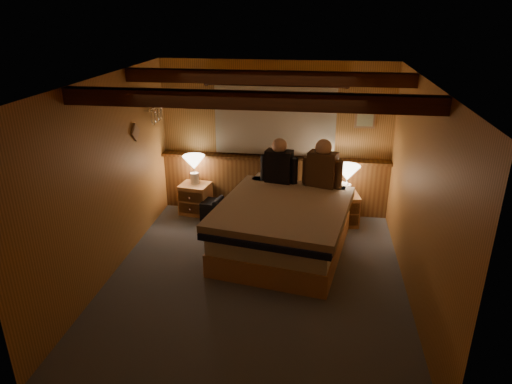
% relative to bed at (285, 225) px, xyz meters
% --- Properties ---
extents(floor, '(4.20, 4.20, 0.00)m').
position_rel_bed_xyz_m(floor, '(-0.28, -0.76, -0.37)').
color(floor, '#474D55').
rests_on(floor, ground).
extents(ceiling, '(4.20, 4.20, 0.00)m').
position_rel_bed_xyz_m(ceiling, '(-0.28, -0.76, 2.03)').
color(ceiling, '#E1A454').
rests_on(ceiling, wall_back).
extents(wall_back, '(3.60, 0.00, 3.60)m').
position_rel_bed_xyz_m(wall_back, '(-0.28, 1.34, 0.83)').
color(wall_back, '#C38746').
rests_on(wall_back, floor).
extents(wall_left, '(0.00, 4.20, 4.20)m').
position_rel_bed_xyz_m(wall_left, '(-2.08, -0.76, 0.83)').
color(wall_left, '#C38746').
rests_on(wall_left, floor).
extents(wall_right, '(0.00, 4.20, 4.20)m').
position_rel_bed_xyz_m(wall_right, '(1.52, -0.76, 0.83)').
color(wall_right, '#C38746').
rests_on(wall_right, floor).
extents(wall_front, '(3.60, 0.00, 3.60)m').
position_rel_bed_xyz_m(wall_front, '(-0.28, -2.86, 0.83)').
color(wall_front, '#C38746').
rests_on(wall_front, floor).
extents(wainscot, '(3.60, 0.23, 0.94)m').
position_rel_bed_xyz_m(wainscot, '(-0.28, 1.28, 0.11)').
color(wainscot, brown).
rests_on(wainscot, wall_back).
extents(curtain_window, '(2.18, 0.09, 1.11)m').
position_rel_bed_xyz_m(curtain_window, '(-0.28, 1.27, 1.15)').
color(curtain_window, '#4B2312').
rests_on(curtain_window, wall_back).
extents(ceiling_beams, '(3.60, 1.65, 0.16)m').
position_rel_bed_xyz_m(ceiling_beams, '(-0.28, -0.61, 1.94)').
color(ceiling_beams, '#4B2312').
rests_on(ceiling_beams, ceiling).
extents(coat_rail, '(0.05, 0.55, 0.24)m').
position_rel_bed_xyz_m(coat_rail, '(-2.00, 0.82, 1.30)').
color(coat_rail, silver).
rests_on(coat_rail, wall_left).
extents(framed_print, '(0.30, 0.04, 0.25)m').
position_rel_bed_xyz_m(framed_print, '(1.07, 1.32, 1.18)').
color(framed_print, '#A87B54').
rests_on(framed_print, wall_back).
extents(bed, '(1.93, 2.34, 0.72)m').
position_rel_bed_xyz_m(bed, '(0.00, 0.00, 0.00)').
color(bed, '#B8834E').
rests_on(bed, floor).
extents(nightstand_left, '(0.50, 0.47, 0.49)m').
position_rel_bed_xyz_m(nightstand_left, '(-1.53, 1.02, -0.13)').
color(nightstand_left, '#B8834E').
rests_on(nightstand_left, floor).
extents(nightstand_right, '(0.50, 0.46, 0.48)m').
position_rel_bed_xyz_m(nightstand_right, '(0.82, 0.92, -0.13)').
color(nightstand_right, '#B8834E').
rests_on(nightstand_right, floor).
extents(lamp_left, '(0.35, 0.35, 0.46)m').
position_rel_bed_xyz_m(lamp_left, '(-1.54, 1.06, 0.44)').
color(lamp_left, silver).
rests_on(lamp_left, nightstand_left).
extents(lamp_right, '(0.36, 0.36, 0.47)m').
position_rel_bed_xyz_m(lamp_right, '(0.84, 0.90, 0.45)').
color(lamp_right, silver).
rests_on(lamp_right, nightstand_right).
extents(person_left, '(0.56, 0.29, 0.69)m').
position_rel_bed_xyz_m(person_left, '(-0.16, 0.75, 0.61)').
color(person_left, black).
rests_on(person_left, bed).
extents(person_right, '(0.57, 0.34, 0.72)m').
position_rel_bed_xyz_m(person_right, '(0.47, 0.67, 0.63)').
color(person_right, '#462E1C').
rests_on(person_right, bed).
extents(duffel_bag, '(0.56, 0.39, 0.37)m').
position_rel_bed_xyz_m(duffel_bag, '(-1.10, 0.79, -0.21)').
color(duffel_bag, black).
rests_on(duffel_bag, floor).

